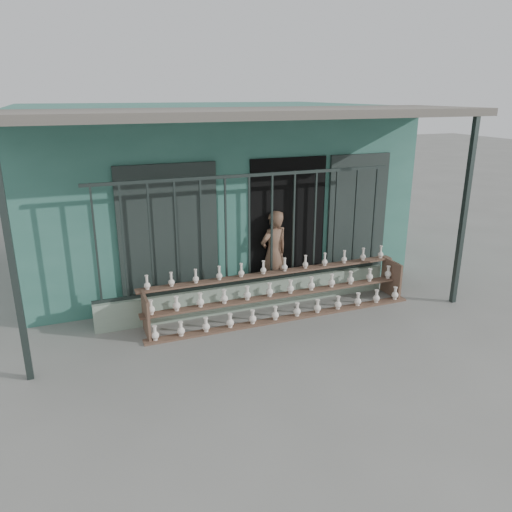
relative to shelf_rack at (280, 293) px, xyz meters
name	(u,v)px	position (x,y,z in m)	size (l,w,h in m)	color
ground	(281,341)	(-0.38, -0.89, -0.36)	(60.00, 60.00, 0.00)	slate
workshop_building	(201,183)	(-0.37, 3.34, 1.26)	(7.40, 6.60, 3.21)	#336D5E
parapet_wall	(249,295)	(-0.38, 0.41, -0.14)	(5.00, 0.20, 0.45)	gray
security_fence	(249,230)	(-0.38, 0.41, 0.99)	(5.00, 0.04, 1.80)	#283330
shelf_rack	(280,293)	(0.00, 0.00, 0.00)	(4.50, 0.68, 0.85)	brown
elderly_woman	(274,254)	(0.22, 0.78, 0.41)	(0.56, 0.37, 1.54)	brown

